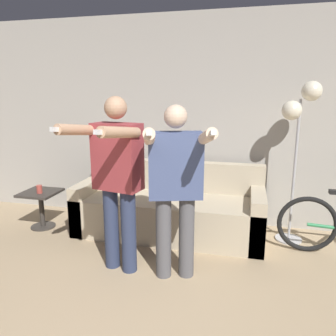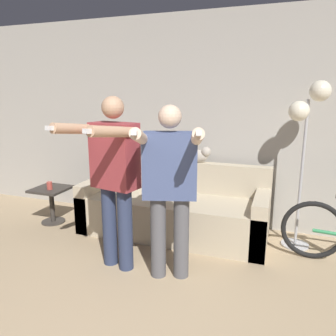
# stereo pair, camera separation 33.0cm
# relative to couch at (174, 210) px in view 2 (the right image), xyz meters

# --- Properties ---
(wall_back) EXTENTS (10.00, 0.05, 2.60)m
(wall_back) POSITION_rel_couch_xyz_m (0.11, 0.52, 1.02)
(wall_back) COLOR #B7B2A8
(wall_back) RESTS_ON ground_plane
(couch) EXTENTS (2.19, 0.80, 0.83)m
(couch) POSITION_rel_couch_xyz_m (0.00, 0.00, 0.00)
(couch) COLOR beige
(couch) RESTS_ON ground_plane
(person_left) EXTENTS (0.59, 0.75, 1.63)m
(person_left) POSITION_rel_couch_xyz_m (-0.27, -0.94, 0.66)
(person_left) COLOR #2D3856
(person_left) RESTS_ON ground_plane
(person_right) EXTENTS (0.65, 0.77, 1.57)m
(person_right) POSITION_rel_couch_xyz_m (0.28, -0.93, 0.63)
(person_right) COLOR #56565B
(person_right) RESTS_ON ground_plane
(cat) EXTENTS (0.42, 0.12, 0.20)m
(cat) POSITION_rel_couch_xyz_m (0.21, 0.30, 0.64)
(cat) COLOR #B7AD9E
(cat) RESTS_ON couch
(floor_lamp) EXTENTS (0.39, 0.30, 1.78)m
(floor_lamp) POSITION_rel_couch_xyz_m (1.39, 0.12, 1.11)
(floor_lamp) COLOR #B2B2B7
(floor_lamp) RESTS_ON ground_plane
(side_table) EXTENTS (0.43, 0.43, 0.47)m
(side_table) POSITION_rel_couch_xyz_m (-1.59, -0.22, 0.05)
(side_table) COLOR #38332D
(side_table) RESTS_ON ground_plane
(cup) EXTENTS (0.07, 0.07, 0.10)m
(cup) POSITION_rel_couch_xyz_m (-1.56, -0.28, 0.23)
(cup) COLOR #B7473D
(cup) RESTS_ON side_table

